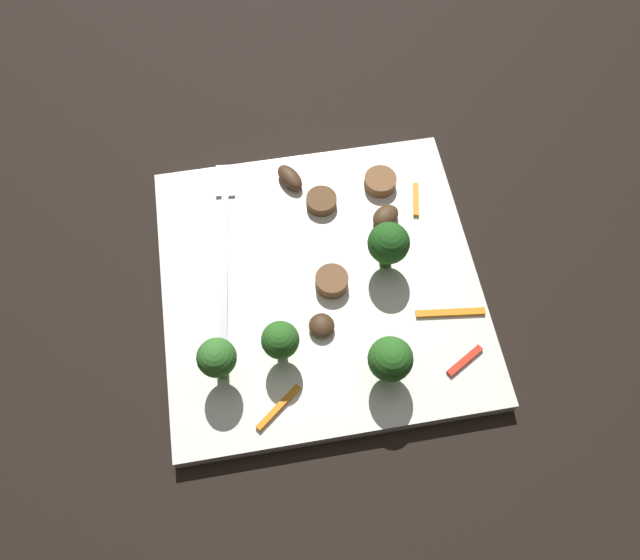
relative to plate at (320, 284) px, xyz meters
The scene contains 17 objects.
ground_plane 0.01m from the plate, ahead, with size 1.40×1.40×0.00m, color black.
plate is the anchor object (origin of this frame).
fork 0.10m from the plate, 52.55° to the left, with size 0.18×0.03×0.00m.
broccoli_floret_0 0.11m from the plate, 157.17° to the right, with size 0.04×0.04×0.05m.
broccoli_floret_1 0.12m from the plate, 127.59° to the left, with size 0.03×0.03×0.05m.
broccoli_floret_2 0.08m from the plate, 146.21° to the left, with size 0.03×0.03×0.05m.
broccoli_floret_3 0.07m from the plate, 83.27° to the right, with size 0.04×0.04×0.05m.
sausage_slice_0 0.11m from the plate, 38.88° to the right, with size 0.03×0.03×0.01m, color brown.
sausage_slice_1 0.08m from the plate, 10.52° to the right, with size 0.03×0.03×0.01m, color brown.
sausage_slice_2 0.02m from the plate, 123.65° to the right, with size 0.03×0.03×0.01m, color brown.
mushroom_0 0.09m from the plate, 53.45° to the right, with size 0.03×0.02×0.01m, color #4C331E.
mushroom_1 0.05m from the plate, behind, with size 0.02×0.02×0.01m, color #422B19.
mushroom_2 0.11m from the plate, ahead, with size 0.03×0.02×0.01m, color #4C331E.
pepper_strip_0 0.12m from the plate, 56.65° to the right, with size 0.04×0.00×0.00m, color orange.
pepper_strip_1 0.12m from the plate, 154.32° to the left, with size 0.05×0.00×0.00m, color orange.
pepper_strip_2 0.11m from the plate, 115.68° to the right, with size 0.06×0.01×0.00m, color orange.
pepper_strip_3 0.14m from the plate, 131.90° to the right, with size 0.04×0.01×0.00m, color red.
Camera 1 is at (-0.24, 0.04, 0.50)m, focal length 35.65 mm.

